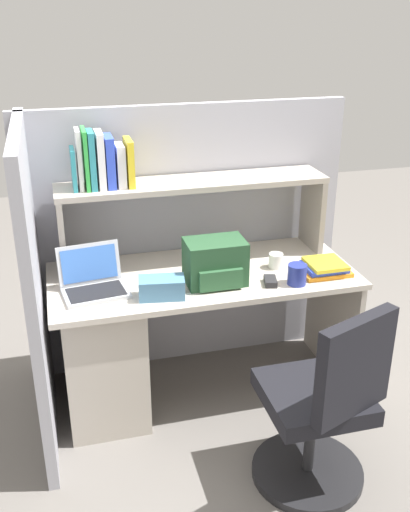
% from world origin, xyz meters
% --- Properties ---
extents(ground_plane, '(8.00, 8.00, 0.00)m').
position_xyz_m(ground_plane, '(0.00, 0.00, 0.00)').
color(ground_plane, slate).
extents(desk, '(1.60, 0.70, 0.73)m').
position_xyz_m(desk, '(-0.39, 0.00, 0.40)').
color(desk, beige).
rests_on(desk, ground_plane).
extents(cubicle_partition_rear, '(1.84, 0.05, 1.55)m').
position_xyz_m(cubicle_partition_rear, '(0.00, 0.38, 0.78)').
color(cubicle_partition_rear, '#9E9EA8').
rests_on(cubicle_partition_rear, ground_plane).
extents(cubicle_partition_left, '(0.05, 1.06, 1.55)m').
position_xyz_m(cubicle_partition_left, '(-0.85, -0.05, 0.78)').
color(cubicle_partition_left, '#9E9EA8').
rests_on(cubicle_partition_left, ground_plane).
extents(overhead_hutch, '(1.44, 0.28, 0.45)m').
position_xyz_m(overhead_hutch, '(0.00, 0.20, 1.08)').
color(overhead_hutch, gray).
rests_on(overhead_hutch, desk).
extents(reference_books_on_shelf, '(0.31, 0.18, 0.30)m').
position_xyz_m(reference_books_on_shelf, '(-0.46, 0.20, 1.31)').
color(reference_books_on_shelf, teal).
rests_on(reference_books_on_shelf, overhead_hutch).
extents(laptop, '(0.34, 0.29, 0.22)m').
position_xyz_m(laptop, '(-0.57, -0.06, 0.78)').
color(laptop, '#B7BABF').
rests_on(laptop, desk).
extents(backpack, '(0.30, 0.22, 0.23)m').
position_xyz_m(backpack, '(0.03, -0.12, 0.84)').
color(backpack, '#264C2D').
rests_on(backpack, desk).
extents(computer_mouse, '(0.08, 0.12, 0.03)m').
position_xyz_m(computer_mouse, '(0.30, -0.21, 0.75)').
color(computer_mouse, '#262628').
rests_on(computer_mouse, desk).
extents(paper_cup, '(0.08, 0.08, 0.08)m').
position_xyz_m(paper_cup, '(0.40, -0.03, 0.77)').
color(paper_cup, white).
rests_on(paper_cup, desk).
extents(tissue_box, '(0.24, 0.15, 0.10)m').
position_xyz_m(tissue_box, '(-0.26, -0.21, 0.78)').
color(tissue_box, teal).
rests_on(tissue_box, desk).
extents(snack_canister, '(0.10, 0.10, 0.11)m').
position_xyz_m(snack_canister, '(0.43, -0.24, 0.78)').
color(snack_canister, navy).
rests_on(snack_canister, desk).
extents(desk_book_stack, '(0.25, 0.20, 0.07)m').
position_xyz_m(desk_book_stack, '(0.62, -0.16, 0.76)').
color(desk_book_stack, orange).
rests_on(desk_book_stack, desk).
extents(office_chair, '(0.53, 0.55, 0.93)m').
position_xyz_m(office_chair, '(0.33, -0.83, 0.39)').
color(office_chair, black).
rests_on(office_chair, ground_plane).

